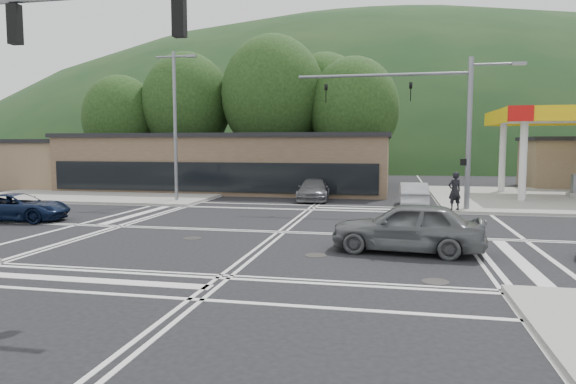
% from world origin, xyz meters
% --- Properties ---
extents(ground, '(120.00, 120.00, 0.00)m').
position_xyz_m(ground, '(0.00, 0.00, 0.00)').
color(ground, black).
rests_on(ground, ground).
extents(sidewalk_ne, '(16.00, 16.00, 0.15)m').
position_xyz_m(sidewalk_ne, '(15.00, 15.00, 0.07)').
color(sidewalk_ne, gray).
rests_on(sidewalk_ne, ground).
extents(sidewalk_nw, '(16.00, 16.00, 0.15)m').
position_xyz_m(sidewalk_nw, '(-15.00, 15.00, 0.07)').
color(sidewalk_nw, gray).
rests_on(sidewalk_nw, ground).
extents(commercial_row, '(24.00, 8.00, 4.00)m').
position_xyz_m(commercial_row, '(-8.00, 17.00, 2.00)').
color(commercial_row, brown).
rests_on(commercial_row, ground).
extents(commercial_nw, '(8.00, 7.00, 3.60)m').
position_xyz_m(commercial_nw, '(-24.00, 17.00, 1.80)').
color(commercial_nw, '#846B4F').
rests_on(commercial_nw, ground).
extents(hill_north, '(252.00, 126.00, 140.00)m').
position_xyz_m(hill_north, '(0.00, 90.00, 0.00)').
color(hill_north, '#183519').
rests_on(hill_north, ground).
extents(tree_n_a, '(8.00, 8.00, 11.75)m').
position_xyz_m(tree_n_a, '(-14.00, 24.00, 7.14)').
color(tree_n_a, '#382619').
rests_on(tree_n_a, ground).
extents(tree_n_b, '(9.00, 9.00, 12.98)m').
position_xyz_m(tree_n_b, '(-6.00, 24.00, 7.79)').
color(tree_n_b, '#382619').
rests_on(tree_n_b, ground).
extents(tree_n_c, '(7.60, 7.60, 10.87)m').
position_xyz_m(tree_n_c, '(1.00, 24.00, 6.49)').
color(tree_n_c, '#382619').
rests_on(tree_n_c, ground).
extents(tree_n_d, '(6.80, 6.80, 9.76)m').
position_xyz_m(tree_n_d, '(-20.00, 23.00, 5.84)').
color(tree_n_d, '#382619').
rests_on(tree_n_d, ground).
extents(tree_n_e, '(8.40, 8.40, 11.98)m').
position_xyz_m(tree_n_e, '(-2.00, 28.00, 7.14)').
color(tree_n_e, '#382619').
rests_on(tree_n_e, ground).
extents(streetlight_nw, '(2.50, 0.25, 9.00)m').
position_xyz_m(streetlight_nw, '(-8.44, 9.00, 5.05)').
color(streetlight_nw, slate).
rests_on(streetlight_nw, ground).
extents(signal_mast_ne, '(11.65, 0.30, 8.00)m').
position_xyz_m(signal_mast_ne, '(6.95, 8.20, 5.07)').
color(signal_mast_ne, slate).
rests_on(signal_mast_ne, ground).
extents(car_blue_west, '(4.82, 2.67, 1.28)m').
position_xyz_m(car_blue_west, '(-12.57, 0.50, 0.64)').
color(car_blue_west, black).
rests_on(car_blue_west, ground).
extents(car_grey_center, '(5.11, 2.50, 1.68)m').
position_xyz_m(car_grey_center, '(4.86, -2.90, 0.84)').
color(car_grey_center, '#5B5E60').
rests_on(car_grey_center, ground).
extents(car_queue_a, '(1.57, 4.28, 1.40)m').
position_xyz_m(car_queue_a, '(5.50, 9.63, 0.70)').
color(car_queue_a, '#AEB1B5').
rests_on(car_queue_a, ground).
extents(car_queue_b, '(2.80, 5.21, 1.69)m').
position_xyz_m(car_queue_b, '(1.00, 16.49, 0.84)').
color(car_queue_b, silver).
rests_on(car_queue_b, ground).
extents(car_northbound, '(2.22, 4.77, 1.35)m').
position_xyz_m(car_northbound, '(-0.50, 11.77, 0.67)').
color(car_northbound, '#5C5E61').
rests_on(car_northbound, ground).
extents(pedestrian, '(0.85, 0.74, 1.97)m').
position_xyz_m(pedestrian, '(7.50, 7.50, 1.13)').
color(pedestrian, black).
rests_on(pedestrian, sidewalk_ne).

